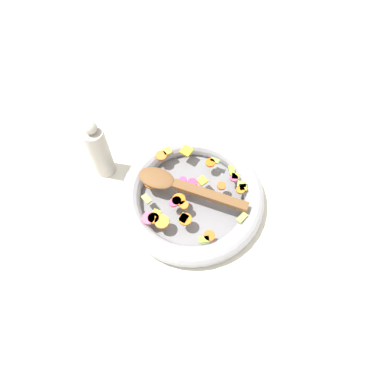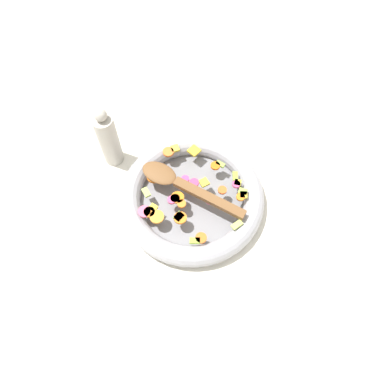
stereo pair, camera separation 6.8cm
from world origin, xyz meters
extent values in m
plane|color=silver|center=(0.00, 0.00, 0.00)|extent=(4.00, 4.00, 0.00)
cylinder|color=slate|center=(0.00, 0.00, 0.01)|extent=(0.30, 0.30, 0.01)
torus|color=#9E9EA5|center=(0.00, 0.00, 0.03)|extent=(0.35, 0.35, 0.05)
cylinder|color=orange|center=(-0.11, 0.03, 0.05)|extent=(0.03, 0.03, 0.01)
cylinder|color=orange|center=(-0.02, 0.10, 0.05)|extent=(0.04, 0.04, 0.01)
cylinder|color=orange|center=(-0.05, 0.05, 0.05)|extent=(0.04, 0.04, 0.01)
cylinder|color=orange|center=(0.08, 0.07, 0.05)|extent=(0.04, 0.04, 0.01)
cylinder|color=orange|center=(-0.06, -0.10, 0.05)|extent=(0.03, 0.03, 0.01)
cylinder|color=orange|center=(0.04, -0.08, 0.05)|extent=(0.03, 0.03, 0.01)
cylinder|color=orange|center=(-0.01, 0.11, 0.05)|extent=(0.03, 0.03, 0.01)
cylinder|color=orange|center=(0.13, 0.01, 0.05)|extent=(0.04, 0.04, 0.01)
cylinder|color=orange|center=(0.00, 0.04, 0.05)|extent=(0.04, 0.04, 0.01)
cylinder|color=orange|center=(-0.03, -0.07, 0.05)|extent=(0.03, 0.03, 0.01)
cylinder|color=orange|center=(-0.02, 0.04, 0.05)|extent=(0.03, 0.03, 0.01)
cube|color=#BDD85B|center=(-0.12, -0.05, 0.05)|extent=(0.02, 0.03, 0.01)
cube|color=#8FB038|center=(-0.01, -0.11, 0.05)|extent=(0.03, 0.02, 0.01)
cube|color=#8AAF34|center=(-0.11, 0.05, 0.05)|extent=(0.02, 0.03, 0.01)
cube|color=#ADC559|center=(0.04, 0.10, 0.05)|extent=(0.03, 0.02, 0.01)
cube|color=#A5CF49|center=(-0.05, -0.11, 0.05)|extent=(0.03, 0.03, 0.01)
cube|color=#9DCA53|center=(-0.05, 0.06, 0.05)|extent=(0.03, 0.03, 0.01)
cube|color=#92C447|center=(0.04, -0.10, 0.05)|extent=(0.03, 0.02, 0.01)
cylinder|color=#CE3C6E|center=(0.02, -0.01, 0.05)|extent=(0.03, 0.03, 0.01)
cylinder|color=#D0407F|center=(0.04, 0.00, 0.05)|extent=(0.03, 0.03, 0.01)
cylinder|color=#E05577|center=(0.00, 0.12, 0.05)|extent=(0.04, 0.04, 0.01)
cylinder|color=pink|center=(0.00, 0.04, 0.05)|extent=(0.03, 0.03, 0.01)
cylinder|color=#DC4C77|center=(-0.04, -0.03, 0.05)|extent=(0.02, 0.02, 0.01)
cylinder|color=#E04776|center=(0.00, 0.05, 0.05)|extent=(0.03, 0.03, 0.01)
cylinder|color=#D44979|center=(-0.03, -0.10, 0.05)|extent=(0.02, 0.02, 0.01)
cube|color=yellow|center=(0.00, 0.10, 0.05)|extent=(0.02, 0.02, 0.01)
cube|color=yellow|center=(-0.06, -0.11, 0.05)|extent=(0.02, 0.02, 0.01)
cube|color=yellow|center=(-0.03, -0.11, 0.05)|extent=(0.02, 0.02, 0.01)
cube|color=yellow|center=(0.13, -0.01, 0.05)|extent=(0.02, 0.02, 0.01)
cube|color=gold|center=(0.10, -0.06, 0.05)|extent=(0.03, 0.03, 0.01)
cube|color=gold|center=(0.01, -0.04, 0.05)|extent=(0.02, 0.02, 0.01)
cube|color=brown|center=(-0.04, -0.03, 0.06)|extent=(0.16, 0.12, 0.01)
ellipsoid|color=brown|center=(0.07, 0.05, 0.06)|extent=(0.11, 0.10, 0.01)
cylinder|color=#B2ADA3|center=(0.20, 0.13, 0.08)|extent=(0.05, 0.05, 0.16)
sphere|color=#B2ADA3|center=(0.20, 0.13, 0.18)|extent=(0.03, 0.03, 0.03)
camera|label=1|loc=(-0.34, 0.24, 0.84)|focal=35.00mm
camera|label=2|loc=(-0.38, 0.18, 0.84)|focal=35.00mm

